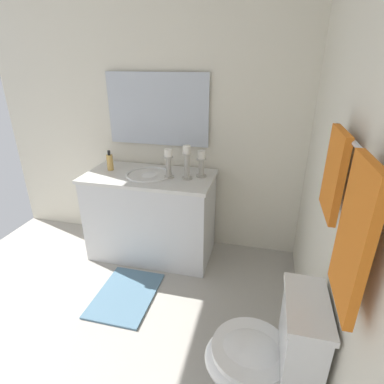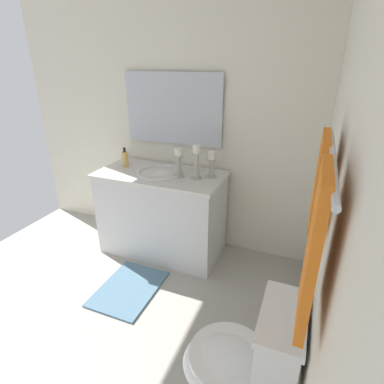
% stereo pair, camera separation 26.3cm
% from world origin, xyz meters
% --- Properties ---
extents(floor, '(2.82, 2.95, 0.02)m').
position_xyz_m(floor, '(0.00, 0.00, -0.01)').
color(floor, '#B2ADA3').
rests_on(floor, ground).
extents(wall_back, '(2.82, 0.04, 2.45)m').
position_xyz_m(wall_back, '(0.00, 1.47, 1.23)').
color(wall_back, silver).
rests_on(wall_back, ground).
extents(wall_left, '(0.04, 2.95, 2.45)m').
position_xyz_m(wall_left, '(-1.41, 0.00, 1.23)').
color(wall_left, silver).
rests_on(wall_left, ground).
extents(vanity_cabinet, '(0.58, 1.14, 0.79)m').
position_xyz_m(vanity_cabinet, '(-1.09, 0.14, 0.40)').
color(vanity_cabinet, silver).
rests_on(vanity_cabinet, ground).
extents(sink_basin, '(0.40, 0.40, 0.24)m').
position_xyz_m(sink_basin, '(-1.09, 0.14, 0.76)').
color(sink_basin, white).
rests_on(sink_basin, vanity_cabinet).
extents(mirror, '(0.02, 0.93, 0.63)m').
position_xyz_m(mirror, '(-1.37, 0.14, 1.31)').
color(mirror, silver).
extents(candle_holder_tall, '(0.09, 0.09, 0.23)m').
position_xyz_m(candle_holder_tall, '(-1.16, 0.59, 0.91)').
color(candle_holder_tall, '#B7B2A5').
rests_on(candle_holder_tall, vanity_cabinet).
extents(candle_holder_short, '(0.09, 0.09, 0.29)m').
position_xyz_m(candle_holder_short, '(-1.08, 0.48, 0.94)').
color(candle_holder_short, '#B7B2A5').
rests_on(candle_holder_short, vanity_cabinet).
extents(candle_holder_mid, '(0.09, 0.09, 0.25)m').
position_xyz_m(candle_holder_mid, '(-1.07, 0.33, 0.92)').
color(candle_holder_mid, '#B7B2A5').
rests_on(candle_holder_mid, vanity_cabinet).
extents(soap_bottle, '(0.06, 0.06, 0.18)m').
position_xyz_m(soap_bottle, '(-1.13, -0.25, 0.87)').
color(soap_bottle, '#E5B259').
rests_on(soap_bottle, vanity_cabinet).
extents(toilet, '(0.39, 0.54, 0.75)m').
position_xyz_m(toilet, '(0.14, 1.19, 0.37)').
color(toilet, white).
rests_on(toilet, ground).
extents(towel_bar, '(0.84, 0.02, 0.02)m').
position_xyz_m(towel_bar, '(0.12, 1.41, 1.43)').
color(towel_bar, silver).
extents(towel_near_vanity, '(0.28, 0.03, 0.37)m').
position_xyz_m(towel_near_vanity, '(-0.09, 1.39, 1.27)').
color(towel_near_vanity, orange).
rests_on(towel_near_vanity, towel_bar).
extents(towel_center, '(0.28, 0.03, 0.50)m').
position_xyz_m(towel_center, '(0.33, 1.39, 1.20)').
color(towel_center, orange).
rests_on(towel_center, towel_bar).
extents(bath_mat, '(0.60, 0.44, 0.02)m').
position_xyz_m(bath_mat, '(-0.46, 0.14, 0.01)').
color(bath_mat, slate).
rests_on(bath_mat, ground).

